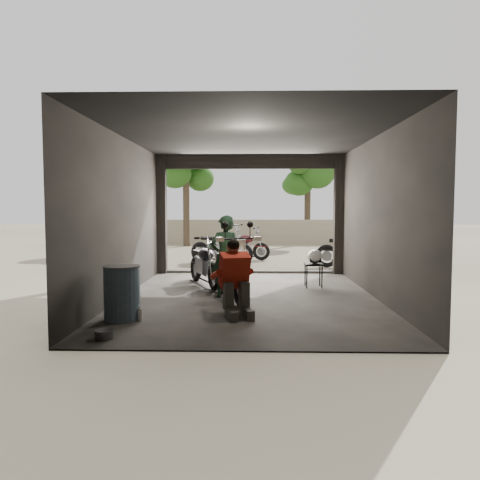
{
  "coord_description": "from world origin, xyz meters",
  "views": [
    {
      "loc": [
        0.06,
        -9.21,
        1.8
      ],
      "look_at": [
        -0.19,
        0.6,
        1.12
      ],
      "focal_mm": 35.0,
      "sensor_mm": 36.0,
      "label": 1
    }
  ],
  "objects_px": {
    "helmet": "(315,256)",
    "rider": "(225,257)",
    "outside_bike_a": "(221,244)",
    "outside_bike_b": "(242,243)",
    "mechanic": "(236,280)",
    "main_bike": "(230,267)",
    "stool": "(314,267)",
    "oil_drum": "(122,294)",
    "outside_bike_c": "(353,247)",
    "sign_post": "(374,214)",
    "left_bike": "(204,261)"
  },
  "relations": [
    {
      "from": "main_bike",
      "to": "outside_bike_a",
      "type": "bearing_deg",
      "value": 77.33
    },
    {
      "from": "outside_bike_b",
      "to": "stool",
      "type": "height_order",
      "value": "outside_bike_b"
    },
    {
      "from": "main_bike",
      "to": "stool",
      "type": "bearing_deg",
      "value": 20.23
    },
    {
      "from": "outside_bike_a",
      "to": "outside_bike_b",
      "type": "xyz_separation_m",
      "value": [
        0.66,
        1.13,
        -0.07
      ]
    },
    {
      "from": "stool",
      "to": "rider",
      "type": "bearing_deg",
      "value": -148.31
    },
    {
      "from": "oil_drum",
      "to": "left_bike",
      "type": "bearing_deg",
      "value": 73.91
    },
    {
      "from": "stool",
      "to": "sign_post",
      "type": "distance_m",
      "value": 3.74
    },
    {
      "from": "outside_bike_c",
      "to": "helmet",
      "type": "relative_size",
      "value": 5.53
    },
    {
      "from": "rider",
      "to": "mechanic",
      "type": "relative_size",
      "value": 1.34
    },
    {
      "from": "helmet",
      "to": "oil_drum",
      "type": "distance_m",
      "value": 4.68
    },
    {
      "from": "outside_bike_b",
      "to": "rider",
      "type": "bearing_deg",
      "value": -168.3
    },
    {
      "from": "rider",
      "to": "stool",
      "type": "height_order",
      "value": "rider"
    },
    {
      "from": "outside_bike_a",
      "to": "sign_post",
      "type": "distance_m",
      "value": 4.8
    },
    {
      "from": "helmet",
      "to": "oil_drum",
      "type": "bearing_deg",
      "value": -158.05
    },
    {
      "from": "main_bike",
      "to": "left_bike",
      "type": "distance_m",
      "value": 1.78
    },
    {
      "from": "helmet",
      "to": "rider",
      "type": "bearing_deg",
      "value": -168.79
    },
    {
      "from": "outside_bike_c",
      "to": "oil_drum",
      "type": "distance_m",
      "value": 8.26
    },
    {
      "from": "main_bike",
      "to": "rider",
      "type": "height_order",
      "value": "rider"
    },
    {
      "from": "rider",
      "to": "outside_bike_b",
      "type": "bearing_deg",
      "value": -115.16
    },
    {
      "from": "oil_drum",
      "to": "stool",
      "type": "bearing_deg",
      "value": 42.33
    },
    {
      "from": "outside_bike_c",
      "to": "mechanic",
      "type": "xyz_separation_m",
      "value": [
        -3.24,
        -6.23,
        -0.03
      ]
    },
    {
      "from": "stool",
      "to": "sign_post",
      "type": "bearing_deg",
      "value": 54.65
    },
    {
      "from": "stool",
      "to": "oil_drum",
      "type": "distance_m",
      "value": 4.65
    },
    {
      "from": "mechanic",
      "to": "helmet",
      "type": "height_order",
      "value": "mechanic"
    },
    {
      "from": "left_bike",
      "to": "stool",
      "type": "bearing_deg",
      "value": -28.78
    },
    {
      "from": "mechanic",
      "to": "sign_post",
      "type": "relative_size",
      "value": 0.51
    },
    {
      "from": "left_bike",
      "to": "rider",
      "type": "bearing_deg",
      "value": -91.94
    },
    {
      "from": "left_bike",
      "to": "helmet",
      "type": "relative_size",
      "value": 4.97
    },
    {
      "from": "outside_bike_a",
      "to": "helmet",
      "type": "relative_size",
      "value": 5.47
    },
    {
      "from": "outside_bike_c",
      "to": "sign_post",
      "type": "relative_size",
      "value": 0.8
    },
    {
      "from": "mechanic",
      "to": "stool",
      "type": "xyz_separation_m",
      "value": [
        1.63,
        2.82,
        -0.14
      ]
    },
    {
      "from": "main_bike",
      "to": "helmet",
      "type": "relative_size",
      "value": 5.54
    },
    {
      "from": "outside_bike_b",
      "to": "stool",
      "type": "xyz_separation_m",
      "value": [
        1.71,
        -5.62,
        -0.09
      ]
    },
    {
      "from": "outside_bike_a",
      "to": "outside_bike_b",
      "type": "relative_size",
      "value": 1.13
    },
    {
      "from": "main_bike",
      "to": "rider",
      "type": "distance_m",
      "value": 0.32
    },
    {
      "from": "outside_bike_a",
      "to": "oil_drum",
      "type": "relative_size",
      "value": 2.17
    },
    {
      "from": "oil_drum",
      "to": "main_bike",
      "type": "bearing_deg",
      "value": 46.21
    },
    {
      "from": "outside_bike_b",
      "to": "helmet",
      "type": "bearing_deg",
      "value": -149.39
    },
    {
      "from": "outside_bike_a",
      "to": "stool",
      "type": "height_order",
      "value": "outside_bike_a"
    },
    {
      "from": "outside_bike_b",
      "to": "helmet",
      "type": "distance_m",
      "value": 5.88
    },
    {
      "from": "rider",
      "to": "stool",
      "type": "distance_m",
      "value": 2.28
    },
    {
      "from": "rider",
      "to": "oil_drum",
      "type": "bearing_deg",
      "value": 28.55
    },
    {
      "from": "rider",
      "to": "mechanic",
      "type": "xyz_separation_m",
      "value": [
        0.28,
        -1.64,
        -0.21
      ]
    },
    {
      "from": "rider",
      "to": "outside_bike_c",
      "type": "bearing_deg",
      "value": -150.88
    },
    {
      "from": "outside_bike_a",
      "to": "outside_bike_c",
      "type": "xyz_separation_m",
      "value": [
        3.96,
        -1.08,
        0.01
      ]
    },
    {
      "from": "rider",
      "to": "oil_drum",
      "type": "height_order",
      "value": "rider"
    },
    {
      "from": "stool",
      "to": "oil_drum",
      "type": "bearing_deg",
      "value": -137.67
    },
    {
      "from": "outside_bike_b",
      "to": "mechanic",
      "type": "distance_m",
      "value": 8.44
    },
    {
      "from": "outside_bike_b",
      "to": "sign_post",
      "type": "height_order",
      "value": "sign_post"
    },
    {
      "from": "left_bike",
      "to": "outside_bike_a",
      "type": "height_order",
      "value": "outside_bike_a"
    }
  ]
}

